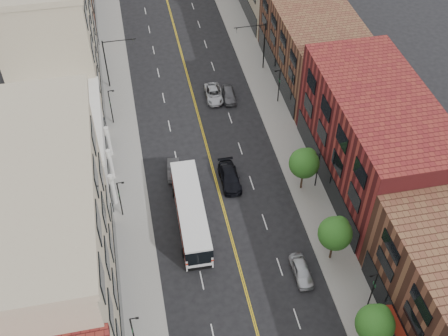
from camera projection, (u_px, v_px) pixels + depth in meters
sidewalk_left at (124, 147)px, 69.22m from camera, size 4.00×110.00×0.15m
sidewalk_right at (281, 126)px, 72.08m from camera, size 4.00×110.00×0.15m
bldg_l_tanoffice at (47, 255)px, 46.63m from camera, size 10.00×22.00×18.00m
bldg_l_white at (60, 154)px, 62.67m from camera, size 10.00×14.00×8.00m
bldg_l_far_a at (52, 35)px, 70.97m from camera, size 10.00×20.00×18.00m
bldg_r_mid at (373, 141)px, 61.26m from camera, size 10.00×22.00×12.00m
bldg_r_far_a at (313, 45)px, 76.57m from camera, size 10.00×20.00×10.00m
tree_r_1 at (376, 323)px, 47.63m from camera, size 3.40×3.40×5.59m
tree_r_2 at (336, 232)px, 54.58m from camera, size 3.40×3.40×5.59m
tree_r_3 at (305, 162)px, 61.54m from camera, size 3.40×3.40×5.59m
lamp_l_1 at (133, 332)px, 48.26m from camera, size 0.81×0.55×5.05m
lamp_l_2 at (120, 197)px, 59.39m from camera, size 0.81×0.55×5.05m
lamp_l_3 at (111, 105)px, 70.52m from camera, size 0.81×0.55×5.05m
lamp_r_1 at (373, 288)px, 51.40m from camera, size 0.81×0.55×5.05m
lamp_r_2 at (317, 168)px, 62.52m from camera, size 0.81×0.55×5.05m
lamp_r_3 at (279, 84)px, 73.65m from camera, size 0.81×0.55×5.05m
signal_mast_left at (111, 58)px, 75.00m from camera, size 4.49×0.18×7.20m
signal_mast_right at (259, 41)px, 77.94m from camera, size 4.49×0.18×7.20m
city_bus at (191, 211)px, 59.40m from camera, size 3.30×12.81×3.28m
car_parked_far at (301, 271)px, 55.46m from camera, size 1.70×4.20×1.43m
car_lane_behind at (173, 169)px, 65.68m from camera, size 1.84×4.11×1.31m
car_lane_a at (230, 177)px, 64.57m from camera, size 2.15×5.27×1.53m
car_lane_b at (214, 94)px, 75.93m from camera, size 2.38×4.88×1.34m
car_lane_c at (229, 95)px, 75.74m from camera, size 1.94×4.25×1.41m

